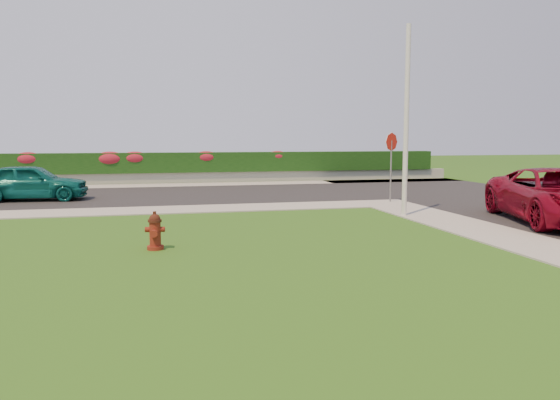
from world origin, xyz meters
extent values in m
plane|color=black|center=(0.00, 0.00, 0.00)|extent=(120.00, 120.00, 0.00)
cube|color=black|center=(-5.00, 14.00, 0.02)|extent=(26.00, 8.00, 0.04)
cube|color=gray|center=(-6.00, 9.00, 0.02)|extent=(24.00, 2.00, 0.04)
cube|color=gray|center=(7.00, 9.00, 0.02)|extent=(2.00, 2.00, 0.04)
cube|color=gray|center=(-1.00, 19.00, 0.02)|extent=(34.00, 2.00, 0.04)
cube|color=gray|center=(-1.00, 20.50, 0.30)|extent=(34.00, 0.40, 0.60)
cube|color=black|center=(-1.00, 20.60, 1.15)|extent=(32.00, 0.90, 1.10)
cylinder|color=#561C0D|center=(-1.64, 2.26, 0.04)|extent=(0.37, 0.37, 0.09)
cylinder|color=#561C0D|center=(-1.64, 2.26, 0.37)|extent=(0.25, 0.25, 0.57)
cylinder|color=black|center=(-1.64, 2.26, 0.66)|extent=(0.31, 0.31, 0.05)
sphere|color=black|center=(-1.64, 2.26, 0.69)|extent=(0.25, 0.25, 0.25)
cylinder|color=black|center=(-1.64, 2.26, 0.84)|extent=(0.08, 0.08, 0.08)
cylinder|color=#561C0D|center=(-1.81, 2.28, 0.46)|extent=(0.13, 0.13, 0.12)
cylinder|color=#561C0D|center=(-1.48, 2.24, 0.46)|extent=(0.13, 0.13, 0.12)
cylinder|color=#561C0D|center=(-1.66, 2.09, 0.40)|extent=(0.18, 0.15, 0.16)
imported|color=maroon|center=(9.85, 3.28, 0.84)|extent=(4.15, 6.25, 1.59)
imported|color=#0B5652|center=(-6.34, 13.05, 0.77)|extent=(4.35, 1.93, 1.46)
cylinder|color=silver|center=(6.20, 5.76, 3.02)|extent=(0.16, 0.16, 6.03)
cylinder|color=slate|center=(7.39, 9.39, 1.21)|extent=(0.06, 0.06, 2.42)
cylinder|color=#B6190C|center=(7.39, 9.39, 2.36)|extent=(0.63, 0.36, 0.70)
cylinder|color=white|center=(7.39, 9.39, 2.36)|extent=(0.66, 0.37, 0.75)
ellipsoid|color=maroon|center=(-7.93, 20.50, 1.42)|extent=(1.42, 0.91, 0.71)
ellipsoid|color=maroon|center=(-3.84, 20.50, 1.39)|extent=(1.55, 0.99, 0.77)
ellipsoid|color=maroon|center=(-2.53, 20.50, 1.42)|extent=(1.41, 0.91, 0.71)
ellipsoid|color=maroon|center=(1.33, 20.50, 1.43)|extent=(1.34, 0.86, 0.67)
ellipsoid|color=maroon|center=(5.44, 20.50, 1.47)|extent=(1.18, 0.76, 0.59)
camera|label=1|loc=(-1.70, -10.23, 2.53)|focal=35.00mm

